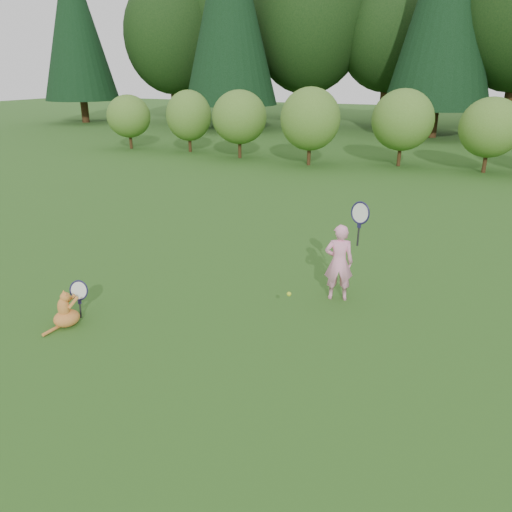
% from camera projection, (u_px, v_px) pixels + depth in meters
% --- Properties ---
extents(ground, '(100.00, 100.00, 0.00)m').
position_uv_depth(ground, '(222.00, 315.00, 7.48)').
color(ground, '#1F4F16').
rests_on(ground, ground).
extents(shrub_row, '(28.00, 3.00, 2.80)m').
position_uv_depth(shrub_row, '(387.00, 130.00, 18.12)').
color(shrub_row, '#466B21').
rests_on(shrub_row, ground).
extents(child, '(0.72, 0.42, 1.86)m').
position_uv_depth(child, '(339.00, 261.00, 7.79)').
color(child, '#FF98C2').
rests_on(child, ground).
extents(cat, '(0.54, 0.78, 0.73)m').
position_uv_depth(cat, '(66.00, 308.00, 7.10)').
color(cat, '#CB5B27').
rests_on(cat, ground).
extents(tennis_ball, '(0.06, 0.06, 0.06)m').
position_uv_depth(tennis_ball, '(289.00, 294.00, 6.77)').
color(tennis_ball, '#9BCD18').
rests_on(tennis_ball, ground).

